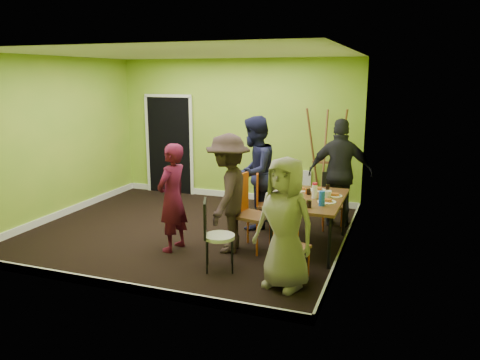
{
  "coord_description": "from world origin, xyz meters",
  "views": [
    {
      "loc": [
        3.25,
        -6.53,
        2.48
      ],
      "look_at": [
        0.89,
        0.0,
        0.92
      ],
      "focal_mm": 35.0,
      "sensor_mm": 36.0,
      "label": 1
    }
  ],
  "objects_px": {
    "chair_bentwood": "(214,231)",
    "person_front_end": "(285,223)",
    "person_left_far": "(254,173)",
    "person_back_end": "(340,173)",
    "orange_bottle": "(307,191)",
    "chair_left_far": "(264,199)",
    "blue_bottle": "(322,199)",
    "chair_back_end": "(333,189)",
    "person_left_near": "(228,193)",
    "thermos": "(315,192)",
    "easel": "(326,160)",
    "person_standing": "(172,198)",
    "chair_front_end": "(289,242)",
    "chair_left_near": "(247,208)",
    "dining_table": "(311,202)"
  },
  "relations": [
    {
      "from": "person_left_far",
      "to": "person_left_near",
      "type": "relative_size",
      "value": 1.09
    },
    {
      "from": "chair_left_far",
      "to": "chair_back_end",
      "type": "relative_size",
      "value": 1.08
    },
    {
      "from": "chair_back_end",
      "to": "thermos",
      "type": "distance_m",
      "value": 1.13
    },
    {
      "from": "thermos",
      "to": "person_left_far",
      "type": "relative_size",
      "value": 0.11
    },
    {
      "from": "chair_left_far",
      "to": "blue_bottle",
      "type": "relative_size",
      "value": 4.91
    },
    {
      "from": "thermos",
      "to": "person_front_end",
      "type": "bearing_deg",
      "value": -93.11
    },
    {
      "from": "blue_bottle",
      "to": "person_front_end",
      "type": "bearing_deg",
      "value": -103.25
    },
    {
      "from": "blue_bottle",
      "to": "person_left_far",
      "type": "relative_size",
      "value": 0.11
    },
    {
      "from": "orange_bottle",
      "to": "person_standing",
      "type": "xyz_separation_m",
      "value": [
        -1.73,
        -0.98,
        -0.01
      ]
    },
    {
      "from": "dining_table",
      "to": "chair_left_far",
      "type": "distance_m",
      "value": 0.94
    },
    {
      "from": "chair_left_near",
      "to": "easel",
      "type": "xyz_separation_m",
      "value": [
        0.71,
        2.43,
        0.33
      ]
    },
    {
      "from": "person_left_far",
      "to": "person_back_end",
      "type": "relative_size",
      "value": 1.03
    },
    {
      "from": "chair_left_far",
      "to": "chair_back_end",
      "type": "distance_m",
      "value": 1.2
    },
    {
      "from": "chair_left_near",
      "to": "dining_table",
      "type": "bearing_deg",
      "value": 124.12
    },
    {
      "from": "chair_left_near",
      "to": "person_standing",
      "type": "xyz_separation_m",
      "value": [
        -0.98,
        -0.41,
        0.16
      ]
    },
    {
      "from": "chair_front_end",
      "to": "easel",
      "type": "height_order",
      "value": "easel"
    },
    {
      "from": "chair_front_end",
      "to": "person_left_near",
      "type": "distance_m",
      "value": 1.32
    },
    {
      "from": "easel",
      "to": "thermos",
      "type": "relative_size",
      "value": 9.62
    },
    {
      "from": "chair_bentwood",
      "to": "person_standing",
      "type": "distance_m",
      "value": 0.98
    },
    {
      "from": "dining_table",
      "to": "person_front_end",
      "type": "relative_size",
      "value": 0.95
    },
    {
      "from": "blue_bottle",
      "to": "person_back_end",
      "type": "height_order",
      "value": "person_back_end"
    },
    {
      "from": "easel",
      "to": "chair_front_end",
      "type": "bearing_deg",
      "value": -87.61
    },
    {
      "from": "person_left_far",
      "to": "thermos",
      "type": "bearing_deg",
      "value": 65.89
    },
    {
      "from": "thermos",
      "to": "person_back_end",
      "type": "xyz_separation_m",
      "value": [
        0.19,
        1.21,
        0.05
      ]
    },
    {
      "from": "person_left_far",
      "to": "chair_left_far",
      "type": "bearing_deg",
      "value": 53.31
    },
    {
      "from": "blue_bottle",
      "to": "easel",
      "type": "bearing_deg",
      "value": 98.56
    },
    {
      "from": "dining_table",
      "to": "thermos",
      "type": "xyz_separation_m",
      "value": [
        0.05,
        0.01,
        0.15
      ]
    },
    {
      "from": "blue_bottle",
      "to": "person_left_near",
      "type": "height_order",
      "value": "person_left_near"
    },
    {
      "from": "person_left_near",
      "to": "chair_left_near",
      "type": "bearing_deg",
      "value": 120.7
    },
    {
      "from": "easel",
      "to": "blue_bottle",
      "type": "xyz_separation_m",
      "value": [
        0.37,
        -2.44,
        -0.09
      ]
    },
    {
      "from": "orange_bottle",
      "to": "person_front_end",
      "type": "xyz_separation_m",
      "value": [
        0.09,
        -1.62,
        -0.0
      ]
    },
    {
      "from": "chair_back_end",
      "to": "person_left_far",
      "type": "bearing_deg",
      "value": 9.86
    },
    {
      "from": "chair_left_near",
      "to": "person_front_end",
      "type": "distance_m",
      "value": 1.35
    },
    {
      "from": "blue_bottle",
      "to": "person_back_end",
      "type": "distance_m",
      "value": 1.57
    },
    {
      "from": "chair_back_end",
      "to": "chair_left_near",
      "type": "bearing_deg",
      "value": 43.96
    },
    {
      "from": "orange_bottle",
      "to": "person_back_end",
      "type": "xyz_separation_m",
      "value": [
        0.36,
        0.99,
        0.11
      ]
    },
    {
      "from": "easel",
      "to": "orange_bottle",
      "type": "bearing_deg",
      "value": -88.84
    },
    {
      "from": "chair_bentwood",
      "to": "person_front_end",
      "type": "distance_m",
      "value": 1.04
    },
    {
      "from": "thermos",
      "to": "blue_bottle",
      "type": "bearing_deg",
      "value": -64.81
    },
    {
      "from": "chair_back_end",
      "to": "chair_front_end",
      "type": "distance_m",
      "value": 2.32
    },
    {
      "from": "chair_left_far",
      "to": "person_back_end",
      "type": "xyz_separation_m",
      "value": [
        1.07,
        0.79,
        0.34
      ]
    },
    {
      "from": "orange_bottle",
      "to": "person_left_far",
      "type": "height_order",
      "value": "person_left_far"
    },
    {
      "from": "orange_bottle",
      "to": "easel",
      "type": "bearing_deg",
      "value": 91.16
    },
    {
      "from": "thermos",
      "to": "easel",
      "type": "bearing_deg",
      "value": 95.45
    },
    {
      "from": "person_front_end",
      "to": "chair_back_end",
      "type": "bearing_deg",
      "value": 102.6
    },
    {
      "from": "person_standing",
      "to": "blue_bottle",
      "type": "bearing_deg",
      "value": 109.2
    },
    {
      "from": "chair_back_end",
      "to": "chair_front_end",
      "type": "relative_size",
      "value": 1.05
    },
    {
      "from": "chair_front_end",
      "to": "person_left_far",
      "type": "bearing_deg",
      "value": 136.22
    },
    {
      "from": "thermos",
      "to": "person_back_end",
      "type": "relative_size",
      "value": 0.11
    },
    {
      "from": "person_back_end",
      "to": "person_front_end",
      "type": "height_order",
      "value": "person_back_end"
    }
  ]
}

